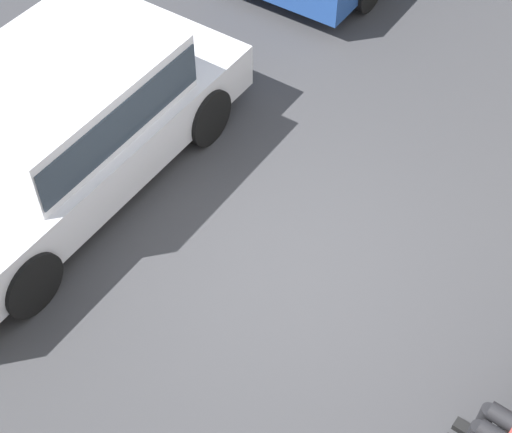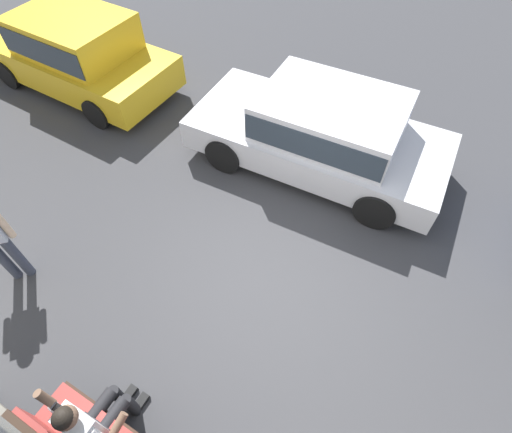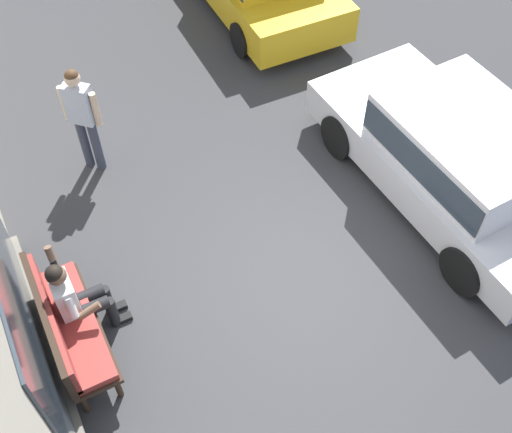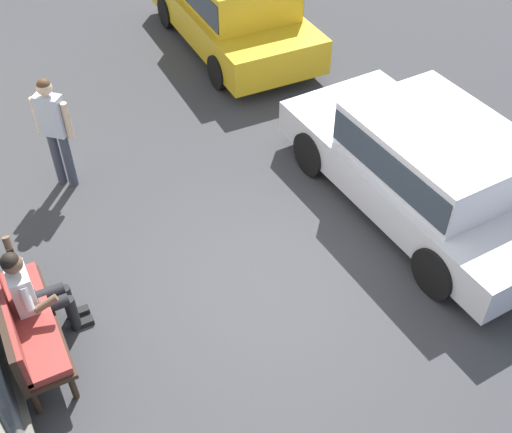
# 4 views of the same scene
# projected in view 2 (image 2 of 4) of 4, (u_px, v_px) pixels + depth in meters

# --- Properties ---
(ground_plane) EXTENTS (60.00, 60.00, 0.00)m
(ground_plane) POSITION_uv_depth(u_px,v_px,m) (267.00, 276.00, 5.82)
(ground_plane) COLOR #38383A
(person_on_phone) EXTENTS (0.73, 0.74, 1.34)m
(person_on_phone) POSITION_uv_depth(u_px,v_px,m) (92.00, 419.00, 4.00)
(person_on_phone) COLOR black
(person_on_phone) RESTS_ON ground_plane
(parked_car_mid) EXTENTS (4.42, 2.14, 1.40)m
(parked_car_mid) POSITION_uv_depth(u_px,v_px,m) (323.00, 130.00, 6.65)
(parked_car_mid) COLOR silver
(parked_car_mid) RESTS_ON ground_plane
(parked_car_far) EXTENTS (4.19, 1.98, 1.54)m
(parked_car_far) POSITION_uv_depth(u_px,v_px,m) (76.00, 50.00, 8.10)
(parked_car_far) COLOR gold
(parked_car_far) RESTS_ON ground_plane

